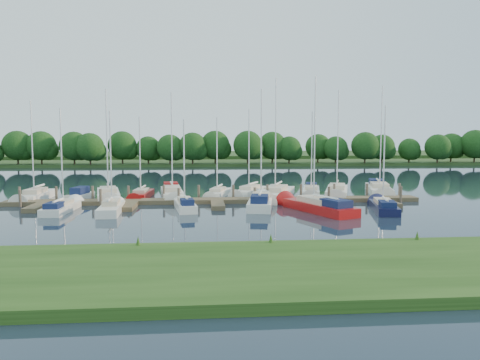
{
  "coord_description": "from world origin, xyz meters",
  "views": [
    {
      "loc": [
        -1.56,
        -37.18,
        6.51
      ],
      "look_at": [
        2.3,
        8.0,
        2.2
      ],
      "focal_mm": 35.0,
      "sensor_mm": 36.0,
      "label": 1
    }
  ],
  "objects": [
    {
      "name": "sailboat_n_5",
      "position": [
        0.28,
        12.57,
        0.27
      ],
      "size": [
        3.08,
        6.89,
        8.75
      ],
      "rotation": [
        0.0,
        0.0,
        2.88
      ],
      "color": "white",
      "rests_on": "ground"
    },
    {
      "name": "sailboat_s_2",
      "position": [
        -2.92,
        3.96,
        0.32
      ],
      "size": [
        2.24,
        6.43,
        8.32
      ],
      "rotation": [
        0.0,
        0.0,
        0.14
      ],
      "color": "white",
      "rests_on": "ground"
    },
    {
      "name": "sailboat_n_6",
      "position": [
        3.84,
        13.46,
        0.28
      ],
      "size": [
        4.71,
        7.29,
        9.73
      ],
      "rotation": [
        0.0,
        0.0,
        2.66
      ],
      "color": "white",
      "rests_on": "ground"
    },
    {
      "name": "far_shore",
      "position": [
        0.0,
        75.0,
        0.3
      ],
      "size": [
        180.0,
        30.0,
        0.6
      ],
      "primitive_type": "cube",
      "color": "#25451A",
      "rests_on": "ground"
    },
    {
      "name": "sailboat_n_8",
      "position": [
        10.74,
        13.65,
        0.31
      ],
      "size": [
        3.22,
        7.53,
        9.47
      ],
      "rotation": [
        0.0,
        0.0,
        2.9
      ],
      "color": "white",
      "rests_on": "ground"
    },
    {
      "name": "treeline",
      "position": [
        -1.1,
        62.11,
        4.1
      ],
      "size": [
        146.97,
        9.68,
        8.26
      ],
      "color": "#38281C",
      "rests_on": "ground"
    },
    {
      "name": "sailboat_s_5",
      "position": [
        14.3,
        1.84,
        0.31
      ],
      "size": [
        3.14,
        7.48,
        9.47
      ],
      "rotation": [
        0.0,
        0.0,
        -0.23
      ],
      "color": "#0F1134",
      "rests_on": "ground"
    },
    {
      "name": "sailboat_s_0",
      "position": [
        -13.47,
        3.83,
        0.31
      ],
      "size": [
        1.94,
        7.2,
        9.15
      ],
      "rotation": [
        0.0,
        0.0,
        -0.04
      ],
      "color": "white",
      "rests_on": "ground"
    },
    {
      "name": "sailboat_n_9",
      "position": [
        13.27,
        12.29,
        0.28
      ],
      "size": [
        4.54,
        9.27,
        11.83
      ],
      "rotation": [
        0.0,
        0.0,
        2.82
      ],
      "color": "white",
      "rests_on": "ground"
    },
    {
      "name": "sailboat_n_3",
      "position": [
        -7.75,
        12.1,
        0.27
      ],
      "size": [
        2.1,
        6.91,
        8.77
      ],
      "rotation": [
        0.0,
        0.0,
        3.06
      ],
      "color": "#A60F0F",
      "rests_on": "ground"
    },
    {
      "name": "motorboat",
      "position": [
        -13.83,
        11.16,
        0.34
      ],
      "size": [
        2.14,
        4.99,
        1.63
      ],
      "rotation": [
        0.0,
        0.0,
        2.96
      ],
      "color": "white",
      "rests_on": "ground"
    },
    {
      "name": "sailboat_s_4",
      "position": [
        8.44,
        1.98,
        0.34
      ],
      "size": [
        5.13,
        9.32,
        12.03
      ],
      "rotation": [
        0.0,
        0.0,
        0.39
      ],
      "color": "#A60F0F",
      "rests_on": "ground"
    },
    {
      "name": "dock",
      "position": [
        0.0,
        7.31,
        0.2
      ],
      "size": [
        40.0,
        6.0,
        0.4
      ],
      "color": "#4B3D2A",
      "rests_on": "ground"
    },
    {
      "name": "ground",
      "position": [
        0.0,
        0.0,
        0.0
      ],
      "size": [
        260.0,
        260.0,
        0.0
      ],
      "primitive_type": "plane",
      "color": "#1A2434",
      "rests_on": "ground"
    },
    {
      "name": "sailboat_n_4",
      "position": [
        -4.52,
        12.12,
        0.34
      ],
      "size": [
        2.99,
        8.98,
        11.44
      ],
      "rotation": [
        0.0,
        0.0,
        3.26
      ],
      "color": "white",
      "rests_on": "ground"
    },
    {
      "name": "sailboat_n_2",
      "position": [
        -11.08,
        11.84,
        0.28
      ],
      "size": [
        3.74,
        9.25,
        11.63
      ],
      "rotation": [
        0.0,
        0.0,
        3.35
      ],
      "color": "white",
      "rests_on": "ground"
    },
    {
      "name": "distant_hill",
      "position": [
        0.0,
        100.0,
        0.7
      ],
      "size": [
        220.0,
        40.0,
        1.4
      ],
      "primitive_type": "cube",
      "color": "#354E22",
      "rests_on": "ground"
    },
    {
      "name": "sailboat_n_7",
      "position": [
        6.29,
        10.81,
        0.28
      ],
      "size": [
        5.26,
        10.08,
        12.86
      ],
      "rotation": [
        0.0,
        0.0,
        2.78
      ],
      "color": "white",
      "rests_on": "ground"
    },
    {
      "name": "sailboat_s_1",
      "position": [
        -9.09,
        2.83,
        0.28
      ],
      "size": [
        1.93,
        6.93,
        9.01
      ],
      "rotation": [
        0.0,
        0.0,
        0.05
      ],
      "color": "white",
      "rests_on": "ground"
    },
    {
      "name": "sailboat_n_10",
      "position": [
        18.65,
        13.92,
        0.34
      ],
      "size": [
        4.42,
        9.9,
        12.47
      ],
      "rotation": [
        0.0,
        0.0,
        2.88
      ],
      "color": "white",
      "rests_on": "ground"
    },
    {
      "name": "near_bank",
      "position": [
        0.0,
        -16.0,
        0.25
      ],
      "size": [
        90.0,
        10.0,
        0.5
      ],
      "primitive_type": "cube",
      "color": "#1F4112",
      "rests_on": "ground"
    },
    {
      "name": "mooring_pilings",
      "position": [
        0.0,
        8.43,
        0.6
      ],
      "size": [
        38.24,
        2.84,
        2.0
      ],
      "color": "#473D33",
      "rests_on": "ground"
    },
    {
      "name": "sailboat_s_3",
      "position": [
        3.93,
        4.8,
        0.34
      ],
      "size": [
        3.33,
        8.77,
        11.19
      ],
      "rotation": [
        0.0,
        0.0,
        -0.18
      ],
      "color": "white",
      "rests_on": "ground"
    },
    {
      "name": "sailboat_n_0",
      "position": [
        -18.27,
        11.44,
        0.28
      ],
      "size": [
        2.14,
        8.08,
        10.4
      ],
      "rotation": [
        0.0,
        0.0,
        3.11
      ],
      "color": "white",
      "rests_on": "ground"
    }
  ]
}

